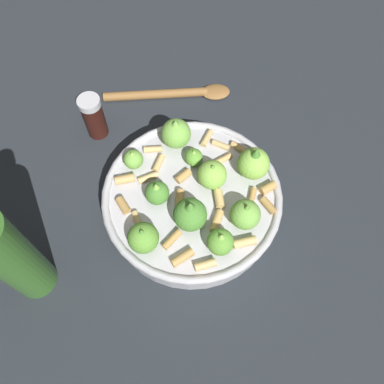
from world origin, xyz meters
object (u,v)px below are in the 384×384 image
cooking_pan (193,199)px  wooden_spoon (175,94)px  olive_oil_bottle (10,256)px  pepper_shaker (94,117)px

cooking_pan → wooden_spoon: bearing=21.6°
cooking_pan → olive_oil_bottle: olive_oil_bottle is taller
cooking_pan → pepper_shaker: 0.22m
cooking_pan → olive_oil_bottle: 0.26m
olive_oil_bottle → wooden_spoon: bearing=-16.2°
olive_oil_bottle → wooden_spoon: size_ratio=1.06×
cooking_pan → pepper_shaker: cooking_pan is taller
pepper_shaker → olive_oil_bottle: size_ratio=0.35×
pepper_shaker → olive_oil_bottle: olive_oil_bottle is taller
wooden_spoon → olive_oil_bottle: bearing=163.8°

